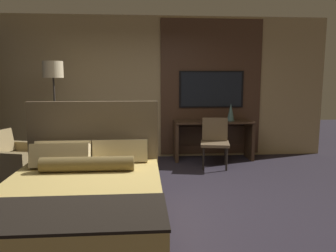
{
  "coord_description": "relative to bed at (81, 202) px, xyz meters",
  "views": [
    {
      "loc": [
        -0.13,
        -3.99,
        1.6
      ],
      "look_at": [
        0.24,
        0.79,
        0.89
      ],
      "focal_mm": 35.0,
      "sensor_mm": 36.0,
      "label": 1
    }
  ],
  "objects": [
    {
      "name": "armchair_by_window",
      "position": [
        -1.3,
        1.69,
        -0.06
      ],
      "size": [
        1.02,
        1.04,
        0.81
      ],
      "rotation": [
        0.0,
        0.0,
        1.3
      ],
      "color": "olive",
      "rests_on": "ground_plane"
    },
    {
      "name": "book",
      "position": [
        1.93,
        2.97,
        0.45
      ],
      "size": [
        0.25,
        0.2,
        0.03
      ],
      "color": "maroon",
      "rests_on": "desk"
    },
    {
      "name": "vase_tall",
      "position": [
        2.35,
        2.94,
        0.61
      ],
      "size": [
        0.15,
        0.15,
        0.34
      ],
      "color": "#4C706B",
      "rests_on": "desk"
    },
    {
      "name": "bed",
      "position": [
        0.0,
        0.0,
        0.0
      ],
      "size": [
        1.66,
        2.17,
        1.3
      ],
      "color": "#33281E",
      "rests_on": "ground_plane"
    },
    {
      "name": "tv",
      "position": [
        2.02,
        3.23,
        1.04
      ],
      "size": [
        1.3,
        0.04,
        0.73
      ],
      "color": "black"
    },
    {
      "name": "desk_chair",
      "position": [
        1.94,
        2.46,
        0.18
      ],
      "size": [
        0.58,
        0.58,
        0.88
      ],
      "rotation": [
        0.0,
        0.0,
        -0.19
      ],
      "color": "brown",
      "rests_on": "ground_plane"
    },
    {
      "name": "ground_plane",
      "position": [
        0.77,
        0.71,
        -0.33
      ],
      "size": [
        16.0,
        16.0,
        0.0
      ],
      "primitive_type": "plane",
      "color": "#28232D"
    },
    {
      "name": "floor_lamp",
      "position": [
        -0.88,
        2.5,
        1.25
      ],
      "size": [
        0.34,
        0.34,
        1.88
      ],
      "color": "#282623",
      "rests_on": "ground_plane"
    },
    {
      "name": "desk",
      "position": [
        2.02,
        3.01,
        0.17
      ],
      "size": [
        1.53,
        0.53,
        0.77
      ],
      "color": "#422D1E",
      "rests_on": "ground_plane"
    },
    {
      "name": "wall_back_tv_panel",
      "position": [
        0.92,
        3.3,
        1.07
      ],
      "size": [
        7.2,
        0.09,
        2.8
      ],
      "color": "tan",
      "rests_on": "ground_plane"
    }
  ]
}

